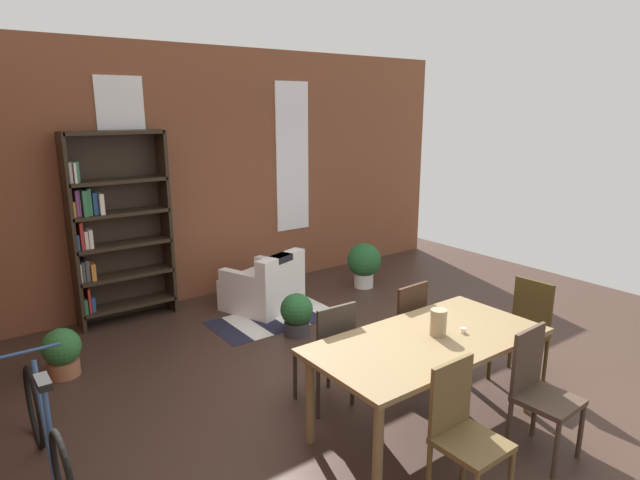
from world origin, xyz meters
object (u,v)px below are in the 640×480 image
at_px(bicycle_second, 47,437).
at_px(dining_chair_head_right, 525,328).
at_px(dining_chair_near_left, 463,430).
at_px(dining_table, 428,348).
at_px(potted_plant_window, 297,313).
at_px(dining_chair_near_right, 539,389).
at_px(dining_chair_far_left, 329,351).
at_px(dining_chair_far_right, 402,326).
at_px(potted_plant_corner, 364,262).
at_px(armchair_white, 264,287).
at_px(potted_plant_by_shelf, 62,352).
at_px(bookshelf_tall, 114,228).
at_px(vase_on_table, 438,322).

bearing_deg(bicycle_second, dining_chair_head_right, -15.85).
height_order(dining_chair_near_left, bicycle_second, dining_chair_near_left).
relative_size(dining_table, bicycle_second, 1.15).
bearing_deg(potted_plant_window, dining_chair_near_right, -84.85).
xyz_separation_m(dining_chair_far_left, dining_chair_near_right, (0.87, -1.41, 0.00)).
xyz_separation_m(dining_chair_far_right, potted_plant_corner, (1.44, 2.19, -0.15)).
height_order(armchair_white, potted_plant_by_shelf, armchair_white).
height_order(dining_chair_far_left, potted_plant_by_shelf, dining_chair_far_left).
height_order(bookshelf_tall, potted_plant_by_shelf, bookshelf_tall).
bearing_deg(potted_plant_corner, potted_plant_window, -154.90).
height_order(dining_chair_head_right, dining_chair_near_right, same).
xyz_separation_m(potted_plant_corner, potted_plant_window, (-1.70, -0.80, -0.11)).
bearing_deg(armchair_white, dining_chair_near_left, -101.21).
bearing_deg(potted_plant_window, potted_plant_by_shelf, 166.92).
relative_size(dining_chair_head_right, bicycle_second, 0.57).
relative_size(dining_table, dining_chair_far_left, 2.03).
bearing_deg(dining_table, armchair_white, 84.24).
xyz_separation_m(armchair_white, potted_plant_by_shelf, (-2.46, -0.38, -0.03)).
bearing_deg(dining_chair_near_left, bookshelf_tall, 100.89).
height_order(bookshelf_tall, potted_plant_window, bookshelf_tall).
distance_m(dining_table, dining_chair_head_right, 1.35).
height_order(dining_table, potted_plant_by_shelf, dining_table).
distance_m(dining_table, armchair_white, 3.06).
height_order(vase_on_table, dining_chair_head_right, vase_on_table).
height_order(dining_table, bookshelf_tall, bookshelf_tall).
distance_m(dining_chair_near_right, bookshelf_tall, 4.79).
bearing_deg(vase_on_table, bookshelf_tall, 110.51).
relative_size(dining_table, armchair_white, 1.88).
relative_size(dining_chair_near_right, potted_plant_window, 1.96).
relative_size(armchair_white, potted_plant_by_shelf, 2.15).
bearing_deg(dining_chair_far_right, potted_plant_by_shelf, 143.29).
distance_m(dining_table, dining_chair_near_left, 0.85).
bearing_deg(bookshelf_tall, dining_chair_near_left, -79.11).
bearing_deg(bookshelf_tall, dining_chair_near_right, -68.83).
relative_size(dining_table, dining_chair_head_right, 2.03).
distance_m(vase_on_table, dining_chair_near_right, 0.86).
height_order(dining_chair_far_left, dining_chair_near_right, same).
distance_m(dining_chair_far_left, potted_plant_window, 1.54).
xyz_separation_m(vase_on_table, dining_chair_head_right, (1.23, 0.00, -0.36)).
height_order(dining_chair_near_left, dining_chair_head_right, same).
xyz_separation_m(vase_on_table, potted_plant_window, (0.07, 2.10, -0.62)).
height_order(vase_on_table, dining_chair_near_left, vase_on_table).
bearing_deg(dining_chair_near_right, vase_on_table, 114.56).
distance_m(dining_chair_head_right, potted_plant_corner, 2.94).
height_order(dining_chair_head_right, dining_chair_far_right, same).
height_order(dining_chair_head_right, armchair_white, dining_chair_head_right).
distance_m(dining_chair_near_left, potted_plant_by_shelf, 3.77).
relative_size(dining_chair_far_right, potted_plant_corner, 1.48).
distance_m(dining_chair_far_left, potted_plant_by_shelf, 2.61).
relative_size(dining_chair_near_left, potted_plant_corner, 1.48).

